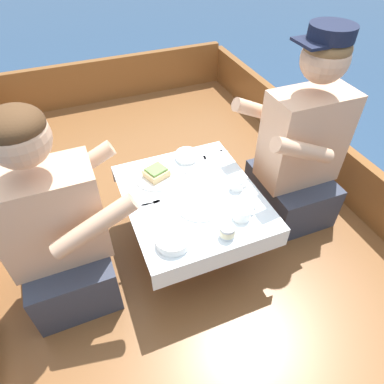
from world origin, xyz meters
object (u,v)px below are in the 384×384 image
object	(u,v)px
person_port	(58,231)
person_starboard	(300,151)
coffee_cup_starboard	(242,213)
tin_can	(227,231)
coffee_cup_port	(237,183)
sandwich	(156,172)

from	to	relation	value
person_port	person_starboard	size ratio (longest dim) A/B	0.92
coffee_cup_starboard	tin_can	bearing A→B (deg)	-146.44
coffee_cup_port	coffee_cup_starboard	distance (m)	0.19
person_port	person_starboard	world-z (taller)	person_starboard
coffee_cup_port	tin_can	bearing A→B (deg)	-125.10
person_port	sandwich	world-z (taller)	person_port
person_port	coffee_cup_starboard	distance (m)	0.79
sandwich	person_port	bearing A→B (deg)	-156.71
coffee_cup_port	person_starboard	bearing A→B (deg)	9.02
sandwich	coffee_cup_starboard	xyz separation A→B (m)	(0.27, -0.40, -0.00)
person_starboard	tin_can	size ratio (longest dim) A/B	15.55
tin_can	person_starboard	bearing A→B (deg)	28.96
coffee_cup_port	tin_can	size ratio (longest dim) A/B	1.38
person_port	coffee_cup_starboard	world-z (taller)	person_port
person_port	tin_can	size ratio (longest dim) A/B	14.25
person_port	coffee_cup_port	distance (m)	0.83
coffee_cup_starboard	tin_can	size ratio (longest dim) A/B	1.61
person_starboard	tin_can	world-z (taller)	person_starboard
person_port	person_starboard	xyz separation A→B (m)	(1.22, 0.05, 0.04)
coffee_cup_starboard	tin_can	world-z (taller)	tin_can
person_starboard	coffee_cup_port	distance (m)	0.40
person_starboard	tin_can	bearing A→B (deg)	29.52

